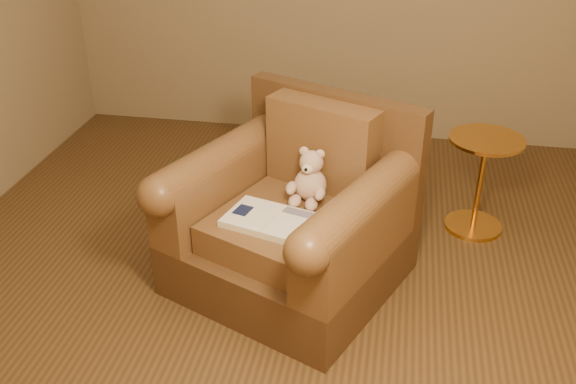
# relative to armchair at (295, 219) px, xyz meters

# --- Properties ---
(floor) EXTENTS (4.00, 4.00, 0.00)m
(floor) POSITION_rel_armchair_xyz_m (-0.10, -0.01, -0.37)
(floor) COLOR #51371B
(floor) RESTS_ON ground
(armchair) EXTENTS (1.36, 1.34, 0.95)m
(armchair) POSITION_rel_armchair_xyz_m (0.00, 0.00, 0.00)
(armchair) COLOR #4A2F18
(armchair) RESTS_ON floor
(teddy_bear) EXTENTS (0.21, 0.24, 0.29)m
(teddy_bear) POSITION_rel_armchair_xyz_m (0.07, 0.07, 0.20)
(teddy_bear) COLOR #CBA28E
(teddy_bear) RESTS_ON armchair
(guidebook) EXTENTS (0.53, 0.40, 0.04)m
(guidebook) POSITION_rel_armchair_xyz_m (-0.07, -0.21, 0.10)
(guidebook) COLOR beige
(guidebook) RESTS_ON armchair
(side_table) EXTENTS (0.43, 0.43, 0.61)m
(side_table) POSITION_rel_armchair_xyz_m (1.01, 0.68, -0.04)
(side_table) COLOR gold
(side_table) RESTS_ON floor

